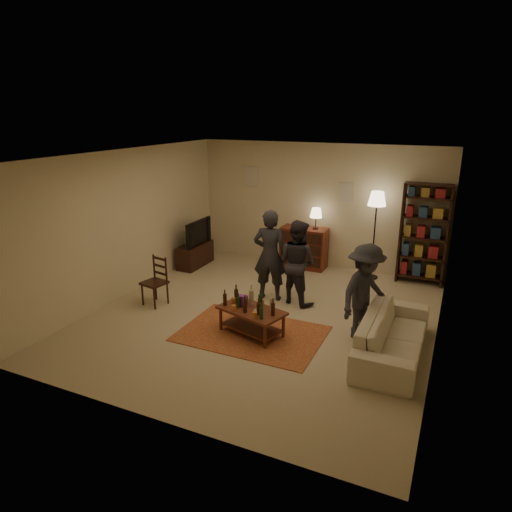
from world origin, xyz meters
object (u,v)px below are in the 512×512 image
Objects in this scene: tv_stand at (195,249)px; coffee_table at (251,311)px; dining_chair at (156,279)px; person_left at (270,255)px; person_by_sofa at (365,292)px; dresser at (304,247)px; bookshelf at (424,233)px; floor_lamp at (377,205)px; person_right at (297,262)px; sofa at (393,335)px.

coffee_table is at bearing -44.11° from tv_stand.
person_left reaches higher than dining_chair.
dresser is at bearing 57.67° from person_by_sofa.
bookshelf is at bearing -150.15° from person_left.
floor_lamp is at bearing 53.42° from dining_chair.
dresser is (2.25, 0.91, 0.09)m from tv_stand.
floor_lamp is at bearing -172.04° from bookshelf.
dresser is 0.67× the size of bookshelf.
dining_chair is at bearing -143.78° from bookshelf.
floor_lamp is at bearing -98.80° from person_right.
bookshelf is at bearing 1.57° from dresser.
floor_lamp reaches higher than sofa.
dresser reaches higher than tv_stand.
person_left is (1.76, 1.06, 0.38)m from dining_chair.
person_right is (-1.88, 1.21, 0.46)m from sofa.
dining_chair is 4.53m from floor_lamp.
dresser is at bearing -55.35° from person_right.
dresser reaches higher than dining_chair.
person_by_sofa is (1.89, -2.78, 0.28)m from dresser.
person_by_sofa is (1.90, -0.84, -0.09)m from person_left.
coffee_table is 0.55× the size of sofa.
dining_chair is 5.23m from bookshelf.
person_left is (-2.44, -2.01, -0.19)m from bookshelf.
tv_stand is 4.56m from person_by_sofa.
dining_chair is 0.49× the size of floor_lamp.
dresser is (1.76, 3.01, 0.01)m from dining_chair.
person_left is at bearing -128.77° from floor_lamp.
person_left is at bearing 101.33° from coffee_table.
coffee_table reaches higher than sofa.
sofa is at bearing -90.82° from bookshelf.
dining_chair is 0.84× the size of tv_stand.
dresser is 0.90× the size of person_by_sofa.
bookshelf is at bearing 11.80° from tv_stand.
sofa is 0.75m from person_by_sofa.
floor_lamp reaches higher than dresser.
person_by_sofa reaches higher than coffee_table.
tv_stand is 2.52m from person_left.
bookshelf reaches higher than person_right.
dining_chair is 0.66× the size of dresser.
person_right is (-1.00, -1.84, -0.78)m from floor_lamp.
sofa is 2.72m from person_left.
bookshelf is (2.44, 0.07, 0.56)m from dresser.
floor_lamp is at bearing 12.73° from tv_stand.
dining_chair is 3.49m from dresser.
person_by_sofa is at bearing -24.27° from tv_stand.
tv_stand is 2.96m from person_right.
bookshelf is at bearing 12.61° from person_by_sofa.
coffee_table is 0.57× the size of bookshelf.
floor_lamp is 2.52m from person_left.
floor_lamp is 0.87× the size of sofa.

